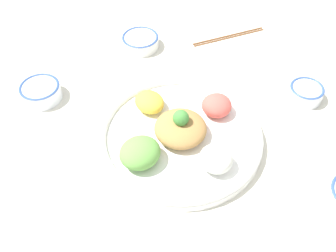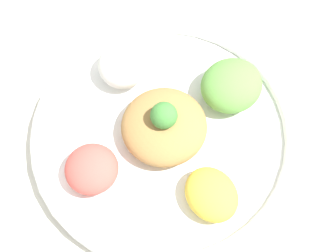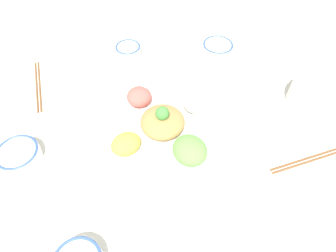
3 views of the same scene
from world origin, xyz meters
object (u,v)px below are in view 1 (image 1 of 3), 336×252
object	(u,v)px
salad_platter	(180,135)
rice_bowl_blue	(306,92)
chopsticks_pair_near	(229,36)
sauce_bowl_red	(140,41)
rice_bowl_plain	(41,91)

from	to	relation	value
salad_platter	rice_bowl_blue	xyz separation A→B (m)	(-0.00, 0.37, -0.00)
rice_bowl_blue	chopsticks_pair_near	world-z (taller)	rice_bowl_blue
sauce_bowl_red	chopsticks_pair_near	size ratio (longest dim) A/B	0.45
sauce_bowl_red	salad_platter	bearing A→B (deg)	-7.27
salad_platter	chopsticks_pair_near	distance (m)	0.46
rice_bowl_plain	sauce_bowl_red	bearing A→B (deg)	107.81
salad_platter	rice_bowl_plain	world-z (taller)	salad_platter
rice_bowl_blue	chopsticks_pair_near	bearing A→B (deg)	-171.69
sauce_bowl_red	chopsticks_pair_near	xyz separation A→B (m)	(0.07, 0.28, -0.02)
sauce_bowl_red	rice_bowl_blue	size ratio (longest dim) A/B	1.23
sauce_bowl_red	rice_bowl_blue	distance (m)	0.51
sauce_bowl_red	chopsticks_pair_near	distance (m)	0.28
sauce_bowl_red	chopsticks_pair_near	world-z (taller)	sauce_bowl_red
salad_platter	rice_bowl_blue	size ratio (longest dim) A/B	4.40
salad_platter	chopsticks_pair_near	world-z (taller)	salad_platter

